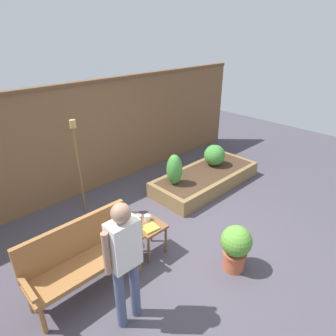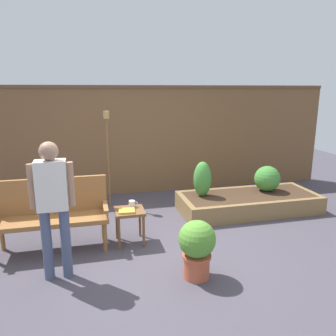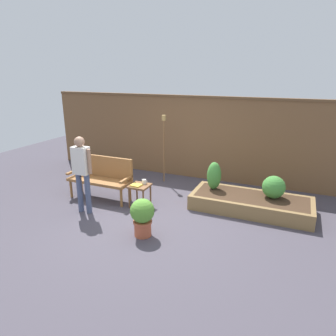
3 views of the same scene
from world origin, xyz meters
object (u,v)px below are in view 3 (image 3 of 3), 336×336
(book_on_table, at_px, (136,185))
(tiki_torch, at_px, (164,137))
(cup_on_table, at_px, (144,182))
(side_table, at_px, (140,189))
(shrub_near_bench, at_px, (214,176))
(shrub_far_corner, at_px, (274,187))
(person_by_bench, at_px, (82,168))
(garden_bench, at_px, (102,174))
(potted_boxwood, at_px, (142,215))

(book_on_table, distance_m, tiki_torch, 1.81)
(cup_on_table, xyz_separation_m, tiki_torch, (-0.22, 1.50, 0.65))
(side_table, height_order, shrub_near_bench, shrub_near_bench)
(shrub_far_corner, bearing_deg, cup_on_table, -163.60)
(shrub_far_corner, distance_m, person_by_bench, 3.82)
(cup_on_table, bearing_deg, book_on_table, -119.86)
(tiki_torch, bearing_deg, cup_on_table, -81.76)
(side_table, bearing_deg, book_on_table, -123.99)
(garden_bench, height_order, shrub_far_corner, garden_bench)
(potted_boxwood, relative_size, shrub_far_corner, 1.49)
(garden_bench, bearing_deg, shrub_near_bench, 17.59)
(cup_on_table, bearing_deg, person_by_bench, -140.57)
(garden_bench, relative_size, tiki_torch, 0.84)
(shrub_far_corner, height_order, person_by_bench, person_by_bench)
(garden_bench, distance_m, tiki_torch, 1.84)
(shrub_far_corner, xyz_separation_m, tiki_torch, (-2.74, 0.76, 0.65))
(tiki_torch, bearing_deg, potted_boxwood, -73.61)
(side_table, distance_m, person_by_bench, 1.25)
(garden_bench, bearing_deg, cup_on_table, 0.31)
(shrub_near_bench, xyz_separation_m, tiki_torch, (-1.52, 0.76, 0.57))
(shrub_near_bench, bearing_deg, cup_on_table, -150.21)
(shrub_near_bench, xyz_separation_m, shrub_far_corner, (1.23, 0.00, -0.07))
(cup_on_table, bearing_deg, shrub_far_corner, 16.40)
(shrub_far_corner, distance_m, tiki_torch, 2.92)
(side_table, distance_m, shrub_far_corner, 2.72)
(side_table, bearing_deg, shrub_far_corner, 18.19)
(potted_boxwood, xyz_separation_m, tiki_torch, (-0.78, 2.66, 0.79))
(cup_on_table, distance_m, shrub_far_corner, 2.63)
(potted_boxwood, bearing_deg, book_on_table, 123.98)
(shrub_far_corner, height_order, tiki_torch, tiki_torch)
(cup_on_table, height_order, shrub_near_bench, shrub_near_bench)
(shrub_near_bench, bearing_deg, book_on_table, -146.79)
(garden_bench, xyz_separation_m, tiki_torch, (0.85, 1.51, 0.63))
(tiki_torch, height_order, person_by_bench, tiki_torch)
(cup_on_table, relative_size, person_by_bench, 0.08)
(garden_bench, distance_m, side_table, 1.03)
(tiki_torch, bearing_deg, garden_bench, -119.26)
(garden_bench, bearing_deg, tiki_torch, 60.74)
(side_table, distance_m, cup_on_table, 0.17)
(potted_boxwood, relative_size, tiki_torch, 0.40)
(shrub_near_bench, relative_size, shrub_far_corner, 1.32)
(garden_bench, height_order, tiki_torch, tiki_torch)
(book_on_table, height_order, tiki_torch, tiki_torch)
(book_on_table, height_order, shrub_near_bench, shrub_near_bench)
(shrub_far_corner, bearing_deg, person_by_bench, -156.30)
(person_by_bench, bearing_deg, shrub_far_corner, 23.70)
(garden_bench, xyz_separation_m, cup_on_table, (1.06, 0.01, -0.02))
(shrub_near_bench, bearing_deg, tiki_torch, 153.32)
(cup_on_table, bearing_deg, shrub_near_bench, 29.79)
(tiki_torch, xyz_separation_m, person_by_bench, (-0.74, -2.29, -0.24))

